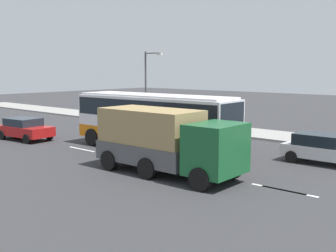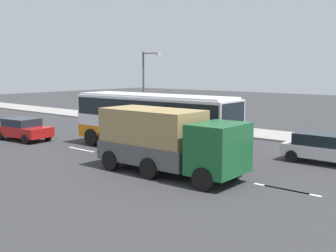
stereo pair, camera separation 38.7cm
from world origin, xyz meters
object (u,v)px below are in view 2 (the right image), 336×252
coach_bus (154,116)px  cargo_truck (168,140)px  car_silver_hatch (324,148)px  pedestrian_near_curb (209,117)px  car_red_compact (23,129)px  street_lamp (145,82)px

coach_bus → cargo_truck: (4.22, -3.74, -0.46)m
cargo_truck → car_silver_hatch: size_ratio=1.72×
cargo_truck → pedestrian_near_curb: cargo_truck is taller
coach_bus → car_red_compact: size_ratio=2.54×
car_red_compact → pedestrian_near_curb: (7.52, 11.41, 0.35)m
coach_bus → cargo_truck: bearing=-43.8°
coach_bus → car_red_compact: (-9.31, -3.04, -1.28)m
coach_bus → car_silver_hatch: 9.59m
coach_bus → cargo_truck: 5.65m
car_red_compact → street_lamp: 11.52m
car_silver_hatch → street_lamp: 18.08m
car_silver_hatch → car_red_compact: bearing=-161.3°
cargo_truck → car_red_compact: (-13.53, 0.70, -0.82)m
cargo_truck → car_silver_hatch: 8.44m
cargo_truck → street_lamp: size_ratio=1.17×
coach_bus → car_silver_hatch: size_ratio=2.54×
car_silver_hatch → pedestrian_near_curb: (-10.74, 5.17, 0.34)m
coach_bus → street_lamp: 11.62m
car_silver_hatch → pedestrian_near_curb: pedestrian_near_curb is taller
coach_bus → car_silver_hatch: (8.95, 3.20, -1.27)m
cargo_truck → car_silver_hatch: (4.74, 6.94, -0.81)m
coach_bus → car_silver_hatch: coach_bus is taller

